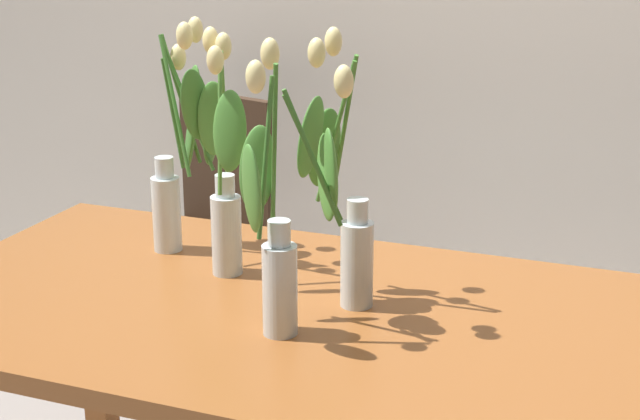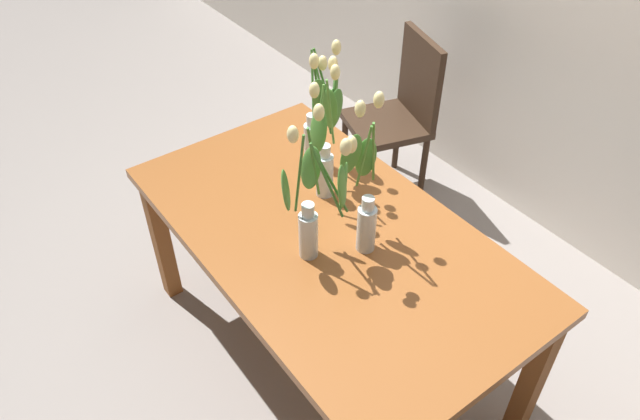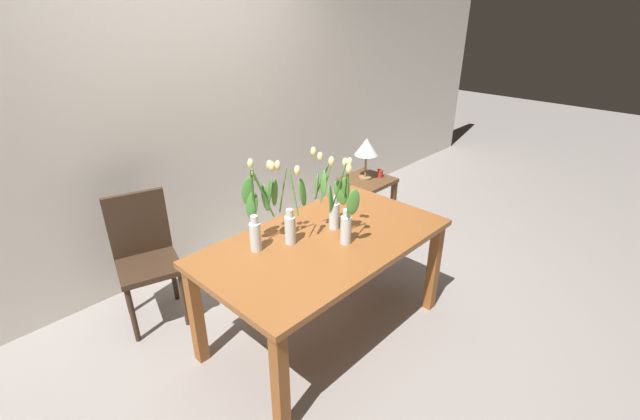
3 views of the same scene
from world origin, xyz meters
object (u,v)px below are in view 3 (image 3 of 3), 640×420
at_px(tulip_vase_1, 257,213).
at_px(side_table, 367,190).
at_px(dining_chair, 145,252).
at_px(tulip_vase_3, 329,203).
at_px(dining_table, 325,251).
at_px(pillar_candle, 380,173).
at_px(tulip_vase_2, 344,209).
at_px(tulip_vase_0, 290,216).
at_px(table_lamp, 367,148).

bearing_deg(tulip_vase_1, side_table, 16.47).
height_order(tulip_vase_1, dining_chair, tulip_vase_1).
bearing_deg(dining_chair, tulip_vase_3, -49.27).
xyz_separation_m(dining_table, dining_chair, (-0.72, 1.04, -0.12)).
height_order(tulip_vase_1, pillar_candle, tulip_vase_1).
bearing_deg(tulip_vase_3, tulip_vase_2, -107.57).
bearing_deg(pillar_candle, dining_chair, 170.57).
distance_m(tulip_vase_3, pillar_candle, 1.54).
height_order(dining_table, tulip_vase_0, tulip_vase_0).
bearing_deg(table_lamp, side_table, -67.90).
xyz_separation_m(dining_table, tulip_vase_2, (0.06, -0.10, 0.31)).
relative_size(tulip_vase_0, pillar_candle, 7.07).
bearing_deg(tulip_vase_0, dining_table, -33.93).
xyz_separation_m(tulip_vase_0, tulip_vase_2, (0.24, -0.22, 0.04)).
xyz_separation_m(tulip_vase_1, tulip_vase_2, (0.41, -0.32, -0.01)).
relative_size(dining_table, tulip_vase_3, 2.87).
bearing_deg(pillar_candle, table_lamp, 148.19).
distance_m(tulip_vase_2, pillar_candle, 1.67).
relative_size(tulip_vase_3, table_lamp, 1.40).
relative_size(tulip_vase_3, pillar_candle, 7.43).
relative_size(tulip_vase_2, side_table, 1.01).
relative_size(tulip_vase_1, dining_chair, 0.60).
height_order(tulip_vase_3, table_lamp, tulip_vase_3).
height_order(dining_table, side_table, dining_table).
distance_m(dining_chair, side_table, 2.12).
height_order(tulip_vase_1, table_lamp, tulip_vase_1).
relative_size(dining_table, pillar_candle, 21.33).
relative_size(tulip_vase_0, tulip_vase_2, 0.95).
bearing_deg(side_table, dining_table, -152.03).
relative_size(dining_chair, side_table, 1.69).
xyz_separation_m(tulip_vase_0, tulip_vase_1, (-0.16, 0.10, 0.04)).
bearing_deg(tulip_vase_1, tulip_vase_3, -18.32).
bearing_deg(tulip_vase_2, pillar_candle, 28.32).
height_order(tulip_vase_0, side_table, tulip_vase_0).
bearing_deg(dining_table, tulip_vase_2, -58.19).
distance_m(dining_table, tulip_vase_2, 0.34).
bearing_deg(table_lamp, tulip_vase_2, -146.85).
xyz_separation_m(tulip_vase_2, side_table, (1.31, 0.83, -0.53)).
distance_m(dining_chair, pillar_candle, 2.25).
height_order(side_table, pillar_candle, pillar_candle).
distance_m(dining_table, tulip_vase_3, 0.31).
relative_size(dining_table, tulip_vase_2, 2.87).
xyz_separation_m(tulip_vase_1, dining_chair, (-0.37, 0.82, -0.45)).
xyz_separation_m(dining_chair, pillar_candle, (2.22, -0.37, 0.06)).
relative_size(dining_table, tulip_vase_1, 2.89).
relative_size(tulip_vase_0, table_lamp, 1.33).
xyz_separation_m(dining_chair, side_table, (2.10, -0.31, -0.09)).
bearing_deg(tulip_vase_2, dining_chair, 124.38).
bearing_deg(table_lamp, dining_chair, 172.14).
bearing_deg(tulip_vase_0, side_table, 21.36).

